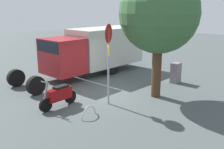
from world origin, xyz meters
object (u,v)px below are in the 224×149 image
box_truck_near (94,48)px  street_tree (159,14)px  utility_cabinet (176,73)px  bike_rack_hoop (89,117)px  motorcycle (59,95)px  stop_sign (108,52)px

box_truck_near → street_tree: (1.11, 5.07, 2.16)m
utility_cabinet → bike_rack_hoop: utility_cabinet is taller
motorcycle → bike_rack_hoop: 1.68m
box_truck_near → motorcycle: bearing=32.2°
stop_sign → utility_cabinet: bearing=173.2°
utility_cabinet → bike_rack_hoop: (6.24, -0.22, -0.54)m
utility_cabinet → box_truck_near: bearing=-72.1°
street_tree → bike_rack_hoop: (3.62, -0.62, -3.70)m
box_truck_near → bike_rack_hoop: 6.67m
bike_rack_hoop → motorcycle: bearing=-85.6°
box_truck_near → bike_rack_hoop: box_truck_near is taller
stop_sign → street_tree: street_tree is taller
street_tree → utility_cabinet: (-2.61, -0.40, -3.16)m
stop_sign → box_truck_near: bearing=-128.3°
stop_sign → street_tree: (-2.13, 0.97, 1.47)m
utility_cabinet → bike_rack_hoop: bearing=-2.0°
street_tree → box_truck_near: bearing=-102.3°
motorcycle → street_tree: street_tree is taller
box_truck_near → street_tree: 5.62m
street_tree → bike_rack_hoop: 5.22m
street_tree → bike_rack_hoop: bearing=-9.7°
street_tree → bike_rack_hoop: size_ratio=6.41×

